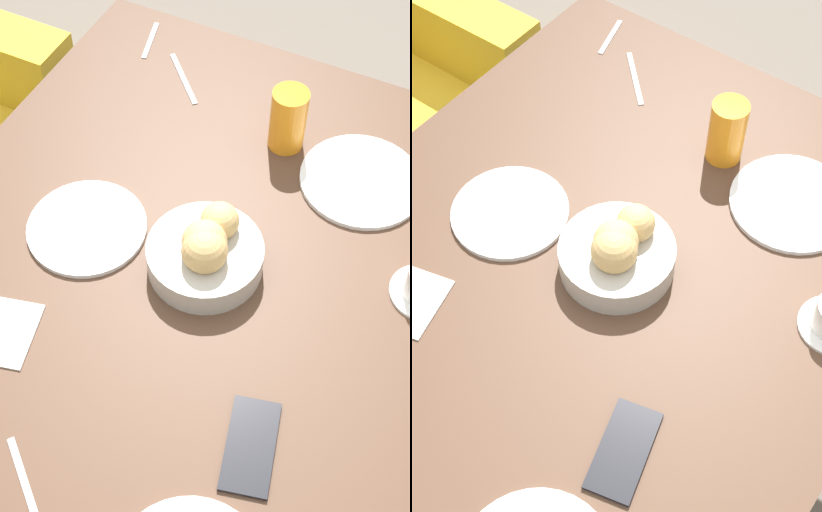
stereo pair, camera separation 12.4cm
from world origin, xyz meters
The scene contains 10 objects.
ground_plane centered at (0.00, 0.00, 0.00)m, with size 10.00×10.00×0.00m, color #6B6056.
dining_table centered at (0.00, 0.00, 0.66)m, with size 1.35×1.01×0.75m.
bread_basket centered at (0.07, -0.03, 0.79)m, with size 0.20×0.20×0.12m.
plate_near_right centered at (0.38, -0.21, 0.75)m, with size 0.24×0.24×0.01m.
plate_far_center centered at (0.05, 0.20, 0.75)m, with size 0.22×0.22×0.01m.
juice_glass centered at (0.41, -0.04, 0.81)m, with size 0.07×0.07×0.13m.
fork_silver centered at (0.49, 0.23, 0.75)m, with size 0.13×0.13×0.00m.
knife_silver centered at (-0.40, 0.03, 0.75)m, with size 0.11×0.14×0.00m.
spoon_coffee centered at (0.57, 0.36, 0.75)m, with size 0.12×0.04×0.00m.
cell_phone centered at (-0.20, -0.24, 0.75)m, with size 0.16×0.11×0.01m.
Camera 1 is at (-0.57, -0.35, 1.79)m, focal length 50.00 mm.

